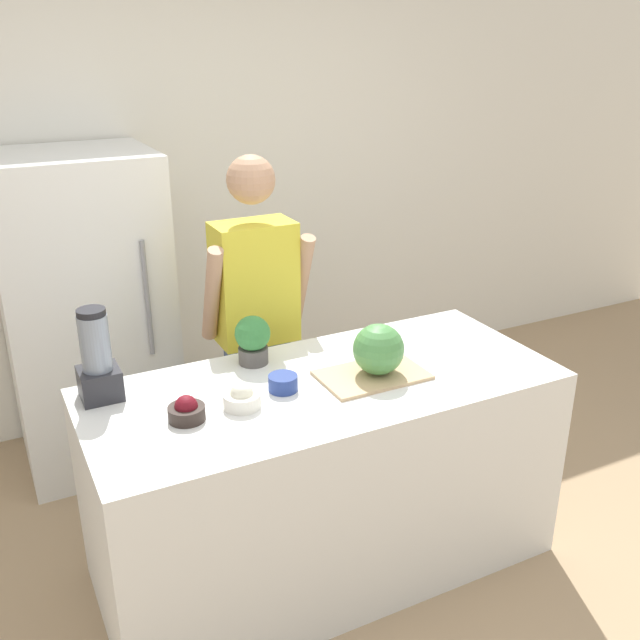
% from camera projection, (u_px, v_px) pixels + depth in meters
% --- Properties ---
extents(ground_plane, '(14.00, 14.00, 0.00)m').
position_uv_depth(ground_plane, '(371.00, 622.00, 2.83)').
color(ground_plane, tan).
extents(wall_back, '(8.00, 0.06, 2.60)m').
position_uv_depth(wall_back, '(187.00, 195.00, 4.12)').
color(wall_back, white).
rests_on(wall_back, ground_plane).
extents(counter_island, '(1.90, 0.82, 0.89)m').
position_uv_depth(counter_island, '(324.00, 475.00, 3.00)').
color(counter_island, white).
rests_on(counter_island, ground_plane).
extents(refrigerator, '(0.79, 0.72, 1.65)m').
position_uv_depth(refrigerator, '(87.00, 314.00, 3.68)').
color(refrigerator, white).
rests_on(refrigerator, ground_plane).
extents(person, '(0.51, 0.27, 1.68)m').
position_uv_depth(person, '(256.00, 326.00, 3.40)').
color(person, '#4C608C').
rests_on(person, ground_plane).
extents(cutting_board, '(0.43, 0.27, 0.01)m').
position_uv_depth(cutting_board, '(372.00, 375.00, 2.87)').
color(cutting_board, tan).
rests_on(cutting_board, counter_island).
extents(watermelon, '(0.21, 0.21, 0.21)m').
position_uv_depth(watermelon, '(379.00, 349.00, 2.84)').
color(watermelon, '#4C8C47').
rests_on(watermelon, cutting_board).
extents(bowl_cherries, '(0.13, 0.13, 0.10)m').
position_uv_depth(bowl_cherries, '(186.00, 411.00, 2.54)').
color(bowl_cherries, '#2D231E').
rests_on(bowl_cherries, counter_island).
extents(bowl_cream, '(0.14, 0.14, 0.10)m').
position_uv_depth(bowl_cream, '(242.00, 398.00, 2.63)').
color(bowl_cream, white).
rests_on(bowl_cream, counter_island).
extents(bowl_small_blue, '(0.11, 0.11, 0.06)m').
position_uv_depth(bowl_small_blue, '(283.00, 383.00, 2.76)').
color(bowl_small_blue, navy).
rests_on(bowl_small_blue, counter_island).
extents(blender, '(0.15, 0.15, 0.36)m').
position_uv_depth(blender, '(97.00, 361.00, 2.65)').
color(blender, '#28282D').
rests_on(blender, counter_island).
extents(potted_plant, '(0.15, 0.15, 0.21)m').
position_uv_depth(potted_plant, '(253.00, 339.00, 2.96)').
color(potted_plant, '#514C47').
rests_on(potted_plant, counter_island).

